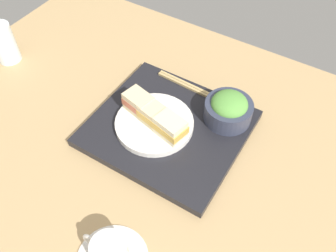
# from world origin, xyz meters

# --- Properties ---
(ground_plane) EXTENTS (1.40, 1.00, 0.03)m
(ground_plane) POSITION_xyz_m (0.00, 0.00, -0.01)
(ground_plane) COLOR tan
(serving_tray) EXTENTS (0.37, 0.34, 0.02)m
(serving_tray) POSITION_xyz_m (0.02, -0.07, 0.01)
(serving_tray) COLOR black
(serving_tray) RESTS_ON ground_plane
(sandwich_plate) EXTENTS (0.19, 0.19, 0.02)m
(sandwich_plate) POSITION_xyz_m (0.05, -0.05, 0.03)
(sandwich_plate) COLOR white
(sandwich_plate) RESTS_ON serving_tray
(sandwich_near) EXTENTS (0.08, 0.07, 0.05)m
(sandwich_near) POSITION_xyz_m (-0.01, -0.04, 0.06)
(sandwich_near) COLOR beige
(sandwich_near) RESTS_ON sandwich_plate
(sandwich_middle) EXTENTS (0.08, 0.07, 0.05)m
(sandwich_middle) POSITION_xyz_m (0.05, -0.05, 0.06)
(sandwich_middle) COLOR beige
(sandwich_middle) RESTS_ON sandwich_plate
(sandwich_far) EXTENTS (0.08, 0.07, 0.05)m
(sandwich_far) POSITION_xyz_m (0.10, -0.06, 0.06)
(sandwich_far) COLOR beige
(sandwich_far) RESTS_ON sandwich_plate
(salad_bowl) EXTENTS (0.12, 0.12, 0.08)m
(salad_bowl) POSITION_xyz_m (-0.09, -0.17, 0.06)
(salad_bowl) COLOR #33384C
(salad_bowl) RESTS_ON serving_tray
(chopsticks_pair) EXTENTS (0.20, 0.03, 0.01)m
(chopsticks_pair) POSITION_xyz_m (0.04, -0.21, 0.03)
(chopsticks_pair) COLOR tan
(chopsticks_pair) RESTS_ON serving_tray
(drinking_glass) EXTENTS (0.07, 0.07, 0.12)m
(drinking_glass) POSITION_xyz_m (0.57, -0.06, 0.06)
(drinking_glass) COLOR silver
(drinking_glass) RESTS_ON ground_plane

